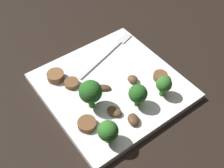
{
  "coord_description": "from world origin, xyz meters",
  "views": [
    {
      "loc": [
        -0.22,
        -0.3,
        0.45
      ],
      "look_at": [
        0.0,
        0.0,
        0.01
      ],
      "focal_mm": 45.04,
      "sensor_mm": 36.0,
      "label": 1
    }
  ],
  "objects_px": {
    "broccoli_floret_1": "(91,92)",
    "mushroom_1": "(114,111)",
    "broccoli_floret_2": "(138,94)",
    "sausage_slice_2": "(87,124)",
    "broccoli_floret_0": "(164,85)",
    "sausage_slice_1": "(72,83)",
    "mushroom_2": "(133,120)",
    "fork": "(110,52)",
    "sausage_slice_0": "(160,76)",
    "sausage_slice_3": "(56,76)",
    "mushroom_3": "(103,87)",
    "mushroom_0": "(133,79)",
    "plate": "(112,86)",
    "broccoli_floret_3": "(108,131)"
  },
  "relations": [
    {
      "from": "fork",
      "to": "mushroom_1",
      "type": "relative_size",
      "value": 5.82
    },
    {
      "from": "broccoli_floret_2",
      "to": "sausage_slice_1",
      "type": "height_order",
      "value": "broccoli_floret_2"
    },
    {
      "from": "broccoli_floret_2",
      "to": "broccoli_floret_3",
      "type": "relative_size",
      "value": 1.03
    },
    {
      "from": "fork",
      "to": "broccoli_floret_3",
      "type": "bearing_deg",
      "value": -144.01
    },
    {
      "from": "mushroom_1",
      "to": "mushroom_2",
      "type": "xyz_separation_m",
      "value": [
        0.02,
        -0.04,
        0.0
      ]
    },
    {
      "from": "broccoli_floret_0",
      "to": "mushroom_3",
      "type": "bearing_deg",
      "value": 136.42
    },
    {
      "from": "mushroom_2",
      "to": "mushroom_1",
      "type": "bearing_deg",
      "value": 114.91
    },
    {
      "from": "sausage_slice_1",
      "to": "mushroom_0",
      "type": "height_order",
      "value": "mushroom_0"
    },
    {
      "from": "sausage_slice_2",
      "to": "sausage_slice_1",
      "type": "bearing_deg",
      "value": 74.05
    },
    {
      "from": "broccoli_floret_0",
      "to": "broccoli_floret_2",
      "type": "relative_size",
      "value": 0.9
    },
    {
      "from": "plate",
      "to": "fork",
      "type": "bearing_deg",
      "value": 56.44
    },
    {
      "from": "mushroom_3",
      "to": "broccoli_floret_0",
      "type": "bearing_deg",
      "value": -43.58
    },
    {
      "from": "broccoli_floret_2",
      "to": "sausage_slice_0",
      "type": "distance_m",
      "value": 0.09
    },
    {
      "from": "broccoli_floret_0",
      "to": "sausage_slice_0",
      "type": "xyz_separation_m",
      "value": [
        0.03,
        0.03,
        -0.02
      ]
    },
    {
      "from": "broccoli_floret_3",
      "to": "mushroom_3",
      "type": "xyz_separation_m",
      "value": [
        0.06,
        0.1,
        -0.03
      ]
    },
    {
      "from": "mushroom_3",
      "to": "mushroom_2",
      "type": "bearing_deg",
      "value": -90.33
    },
    {
      "from": "sausage_slice_2",
      "to": "mushroom_1",
      "type": "distance_m",
      "value": 0.06
    },
    {
      "from": "broccoli_floret_2",
      "to": "sausage_slice_2",
      "type": "distance_m",
      "value": 0.11
    },
    {
      "from": "broccoli_floret_0",
      "to": "sausage_slice_0",
      "type": "height_order",
      "value": "broccoli_floret_0"
    },
    {
      "from": "sausage_slice_1",
      "to": "broccoli_floret_2",
      "type": "bearing_deg",
      "value": -57.44
    },
    {
      "from": "broccoli_floret_3",
      "to": "sausage_slice_0",
      "type": "bearing_deg",
      "value": 17.38
    },
    {
      "from": "mushroom_0",
      "to": "sausage_slice_3",
      "type": "bearing_deg",
      "value": 140.76
    },
    {
      "from": "mushroom_0",
      "to": "sausage_slice_0",
      "type": "bearing_deg",
      "value": -28.02
    },
    {
      "from": "mushroom_3",
      "to": "mushroom_1",
      "type": "bearing_deg",
      "value": -105.46
    },
    {
      "from": "sausage_slice_2",
      "to": "mushroom_2",
      "type": "bearing_deg",
      "value": -30.23
    },
    {
      "from": "broccoli_floret_3",
      "to": "mushroom_0",
      "type": "relative_size",
      "value": 2.25
    },
    {
      "from": "sausage_slice_0",
      "to": "mushroom_1",
      "type": "xyz_separation_m",
      "value": [
        -0.13,
        -0.01,
        -0.0
      ]
    },
    {
      "from": "mushroom_1",
      "to": "sausage_slice_2",
      "type": "bearing_deg",
      "value": 173.21
    },
    {
      "from": "fork",
      "to": "sausage_slice_0",
      "type": "height_order",
      "value": "sausage_slice_0"
    },
    {
      "from": "broccoli_floret_1",
      "to": "mushroom_1",
      "type": "height_order",
      "value": "broccoli_floret_1"
    },
    {
      "from": "broccoli_floret_0",
      "to": "broccoli_floret_1",
      "type": "distance_m",
      "value": 0.14
    },
    {
      "from": "broccoli_floret_0",
      "to": "mushroom_3",
      "type": "distance_m",
      "value": 0.12
    },
    {
      "from": "sausage_slice_1",
      "to": "mushroom_2",
      "type": "height_order",
      "value": "mushroom_2"
    },
    {
      "from": "plate",
      "to": "mushroom_1",
      "type": "relative_size",
      "value": 8.74
    },
    {
      "from": "sausage_slice_2",
      "to": "mushroom_1",
      "type": "bearing_deg",
      "value": -6.79
    },
    {
      "from": "mushroom_1",
      "to": "mushroom_2",
      "type": "distance_m",
      "value": 0.04
    },
    {
      "from": "mushroom_1",
      "to": "broccoli_floret_2",
      "type": "bearing_deg",
      "value": -11.51
    },
    {
      "from": "sausage_slice_0",
      "to": "mushroom_1",
      "type": "distance_m",
      "value": 0.13
    },
    {
      "from": "broccoli_floret_3",
      "to": "mushroom_3",
      "type": "bearing_deg",
      "value": 59.42
    },
    {
      "from": "plate",
      "to": "sausage_slice_0",
      "type": "distance_m",
      "value": 0.1
    },
    {
      "from": "mushroom_2",
      "to": "fork",
      "type": "bearing_deg",
      "value": 66.64
    },
    {
      "from": "mushroom_3",
      "to": "sausage_slice_3",
      "type": "bearing_deg",
      "value": 127.96
    },
    {
      "from": "sausage_slice_2",
      "to": "fork",
      "type": "bearing_deg",
      "value": 41.98
    },
    {
      "from": "sausage_slice_3",
      "to": "fork",
      "type": "bearing_deg",
      "value": -0.21
    },
    {
      "from": "sausage_slice_0",
      "to": "sausage_slice_3",
      "type": "height_order",
      "value": "sausage_slice_3"
    },
    {
      "from": "broccoli_floret_0",
      "to": "sausage_slice_1",
      "type": "height_order",
      "value": "broccoli_floret_0"
    },
    {
      "from": "plate",
      "to": "broccoli_floret_3",
      "type": "distance_m",
      "value": 0.14
    },
    {
      "from": "fork",
      "to": "sausage_slice_3",
      "type": "distance_m",
      "value": 0.14
    },
    {
      "from": "plate",
      "to": "mushroom_3",
      "type": "bearing_deg",
      "value": 176.41
    },
    {
      "from": "sausage_slice_1",
      "to": "mushroom_3",
      "type": "height_order",
      "value": "sausage_slice_1"
    }
  ]
}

